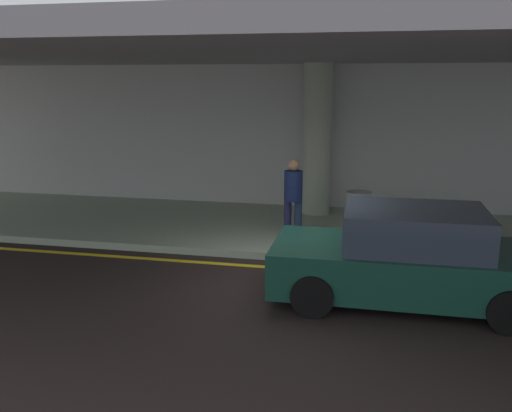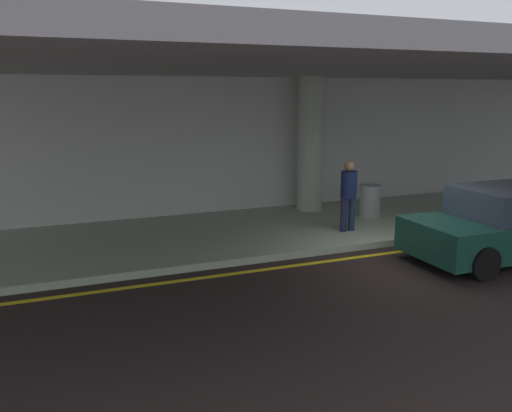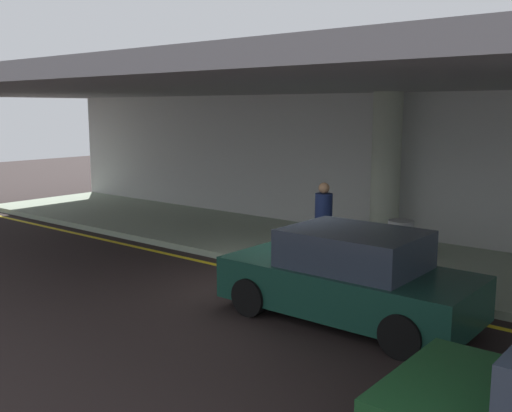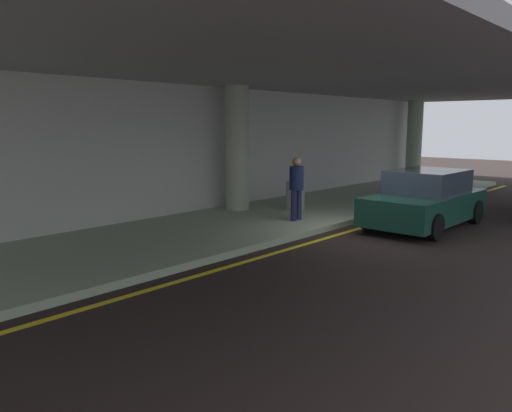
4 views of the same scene
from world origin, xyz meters
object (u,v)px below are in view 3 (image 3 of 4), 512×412
car_dark_green_no2 (349,277)px  traveler_with_luggage (324,215)px  support_column_far_left (386,168)px  trash_bin_steel (400,240)px

car_dark_green_no2 → traveler_with_luggage: size_ratio=2.44×
support_column_far_left → car_dark_green_no2: size_ratio=0.89×
car_dark_green_no2 → trash_bin_steel: size_ratio=4.82×
support_column_far_left → traveler_with_luggage: size_ratio=2.17×
car_dark_green_no2 → traveler_with_luggage: traveler_with_luggage is taller
support_column_far_left → traveler_with_luggage: bearing=-95.4°
support_column_far_left → trash_bin_steel: size_ratio=4.29×
support_column_far_left → trash_bin_steel: support_column_far_left is taller
support_column_far_left → car_dark_green_no2: 5.54m
car_dark_green_no2 → trash_bin_steel: 3.76m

